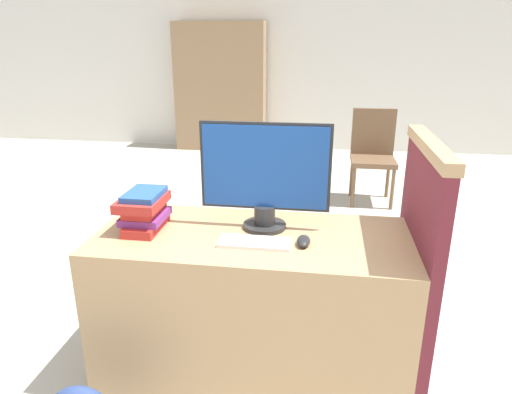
# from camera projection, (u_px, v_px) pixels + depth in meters

# --- Properties ---
(wall_back) EXTENTS (12.00, 0.06, 2.80)m
(wall_back) POSITION_uv_depth(u_px,v_px,m) (307.00, 55.00, 6.69)
(wall_back) COLOR silver
(wall_back) RESTS_ON ground_plane
(desk) EXTENTS (1.44, 0.65, 0.77)m
(desk) POSITION_uv_depth(u_px,v_px,m) (252.00, 308.00, 2.21)
(desk) COLOR tan
(desk) RESTS_ON ground_plane
(carrel_divider) EXTENTS (0.07, 0.75, 1.22)m
(carrel_divider) POSITION_uv_depth(u_px,v_px,m) (415.00, 271.00, 2.08)
(carrel_divider) COLOR maroon
(carrel_divider) RESTS_ON ground_plane
(monitor) EXTENTS (0.60, 0.20, 0.50)m
(monitor) POSITION_uv_depth(u_px,v_px,m) (265.00, 176.00, 2.08)
(monitor) COLOR #282828
(monitor) RESTS_ON desk
(keyboard) EXTENTS (0.31, 0.13, 0.02)m
(keyboard) POSITION_uv_depth(u_px,v_px,m) (254.00, 243.00, 1.98)
(keyboard) COLOR white
(keyboard) RESTS_ON desk
(mouse) EXTENTS (0.06, 0.11, 0.04)m
(mouse) POSITION_uv_depth(u_px,v_px,m) (304.00, 241.00, 1.98)
(mouse) COLOR #262626
(mouse) RESTS_ON desk
(book_stack) EXTENTS (0.19, 0.27, 0.19)m
(book_stack) POSITION_uv_depth(u_px,v_px,m) (144.00, 210.00, 2.12)
(book_stack) COLOR #B72D28
(book_stack) RESTS_ON desk
(far_chair) EXTENTS (0.44, 0.44, 0.95)m
(far_chair) POSITION_uv_depth(u_px,v_px,m) (373.00, 151.00, 4.69)
(far_chair) COLOR brown
(far_chair) RESTS_ON ground_plane
(bookshelf_far) EXTENTS (1.34, 0.32, 1.86)m
(bookshelf_far) POSITION_uv_depth(u_px,v_px,m) (220.00, 88.00, 6.80)
(bookshelf_far) COLOR #9E7A56
(bookshelf_far) RESTS_ON ground_plane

